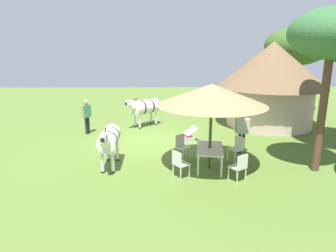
{
  "coord_description": "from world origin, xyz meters",
  "views": [
    {
      "loc": [
        12.84,
        0.62,
        4.12
      ],
      "look_at": [
        1.04,
        0.76,
        1.0
      ],
      "focal_mm": 32.77,
      "sensor_mm": 36.0,
      "label": 1
    }
  ],
  "objects_px": {
    "shade_umbrella": "(212,95)",
    "patio_chair_east_end": "(179,162)",
    "acacia_tree_right_background": "(332,35)",
    "thatched_hut": "(271,79)",
    "patio_chair_near_lawn": "(240,166)",
    "patio_dining_table": "(210,150)",
    "acacia_tree_left_background": "(297,46)",
    "standing_watcher": "(87,114)",
    "striped_lounge_chair": "(187,135)",
    "zebra_by_umbrella": "(109,139)",
    "guest_beside_umbrella": "(242,129)",
    "patio_chair_near_hut": "(182,145)",
    "zebra_nearest_camera": "(145,107)",
    "patio_chair_west_end": "(237,147)"
  },
  "relations": [
    {
      "from": "acacia_tree_right_background",
      "to": "striped_lounge_chair",
      "type": "bearing_deg",
      "value": -129.02
    },
    {
      "from": "standing_watcher",
      "to": "zebra_nearest_camera",
      "type": "xyz_separation_m",
      "value": [
        -1.4,
        2.66,
        0.03
      ]
    },
    {
      "from": "striped_lounge_chair",
      "to": "zebra_by_umbrella",
      "type": "distance_m",
      "value": 4.23
    },
    {
      "from": "shade_umbrella",
      "to": "patio_dining_table",
      "type": "relative_size",
      "value": 2.15
    },
    {
      "from": "patio_chair_near_lawn",
      "to": "standing_watcher",
      "type": "bearing_deg",
      "value": 102.51
    },
    {
      "from": "patio_dining_table",
      "to": "acacia_tree_left_background",
      "type": "distance_m",
      "value": 12.1
    },
    {
      "from": "patio_chair_east_end",
      "to": "acacia_tree_right_background",
      "type": "distance_m",
      "value": 6.09
    },
    {
      "from": "guest_beside_umbrella",
      "to": "zebra_by_umbrella",
      "type": "height_order",
      "value": "guest_beside_umbrella"
    },
    {
      "from": "patio_chair_east_end",
      "to": "guest_beside_umbrella",
      "type": "relative_size",
      "value": 0.55
    },
    {
      "from": "striped_lounge_chair",
      "to": "acacia_tree_left_background",
      "type": "xyz_separation_m",
      "value": [
        -6.42,
        7.16,
        3.81
      ]
    },
    {
      "from": "standing_watcher",
      "to": "striped_lounge_chair",
      "type": "bearing_deg",
      "value": 103.36
    },
    {
      "from": "guest_beside_umbrella",
      "to": "zebra_by_umbrella",
      "type": "bearing_deg",
      "value": 21.27
    },
    {
      "from": "thatched_hut",
      "to": "zebra_nearest_camera",
      "type": "relative_size",
      "value": 3.22
    },
    {
      "from": "thatched_hut",
      "to": "patio_chair_west_end",
      "type": "distance_m",
      "value": 6.25
    },
    {
      "from": "acacia_tree_right_background",
      "to": "shade_umbrella",
      "type": "bearing_deg",
      "value": -93.46
    },
    {
      "from": "patio_dining_table",
      "to": "patio_chair_near_hut",
      "type": "relative_size",
      "value": 1.88
    },
    {
      "from": "standing_watcher",
      "to": "striped_lounge_chair",
      "type": "relative_size",
      "value": 1.72
    },
    {
      "from": "shade_umbrella",
      "to": "zebra_by_umbrella",
      "type": "height_order",
      "value": "shade_umbrella"
    },
    {
      "from": "acacia_tree_right_background",
      "to": "zebra_nearest_camera",
      "type": "bearing_deg",
      "value": -133.95
    },
    {
      "from": "zebra_nearest_camera",
      "to": "acacia_tree_left_background",
      "type": "bearing_deg",
      "value": -111.46
    },
    {
      "from": "patio_chair_east_end",
      "to": "guest_beside_umbrella",
      "type": "distance_m",
      "value": 3.44
    },
    {
      "from": "guest_beside_umbrella",
      "to": "striped_lounge_chair",
      "type": "bearing_deg",
      "value": -33.24
    },
    {
      "from": "patio_dining_table",
      "to": "patio_chair_near_hut",
      "type": "bearing_deg",
      "value": -137.58
    },
    {
      "from": "patio_chair_west_end",
      "to": "guest_beside_umbrella",
      "type": "relative_size",
      "value": 0.55
    },
    {
      "from": "guest_beside_umbrella",
      "to": "zebra_by_umbrella",
      "type": "distance_m",
      "value": 5.08
    },
    {
      "from": "shade_umbrella",
      "to": "standing_watcher",
      "type": "xyz_separation_m",
      "value": [
        -4.31,
        -5.23,
        -1.58
      ]
    },
    {
      "from": "patio_chair_east_end",
      "to": "acacia_tree_right_background",
      "type": "height_order",
      "value": "acacia_tree_right_background"
    },
    {
      "from": "thatched_hut",
      "to": "zebra_by_umbrella",
      "type": "height_order",
      "value": "thatched_hut"
    },
    {
      "from": "patio_chair_east_end",
      "to": "zebra_by_umbrella",
      "type": "xyz_separation_m",
      "value": [
        -0.92,
        -2.36,
        0.49
      ]
    },
    {
      "from": "guest_beside_umbrella",
      "to": "patio_chair_east_end",
      "type": "bearing_deg",
      "value": 47.73
    },
    {
      "from": "thatched_hut",
      "to": "guest_beside_umbrella",
      "type": "height_order",
      "value": "thatched_hut"
    },
    {
      "from": "zebra_by_umbrella",
      "to": "acacia_tree_left_background",
      "type": "bearing_deg",
      "value": -138.2
    },
    {
      "from": "thatched_hut",
      "to": "patio_chair_near_lawn",
      "type": "height_order",
      "value": "thatched_hut"
    },
    {
      "from": "standing_watcher",
      "to": "striped_lounge_chair",
      "type": "xyz_separation_m",
      "value": [
        1.2,
        4.7,
        -0.74
      ]
    },
    {
      "from": "patio_dining_table",
      "to": "acacia_tree_right_background",
      "type": "relative_size",
      "value": 0.32
    },
    {
      "from": "thatched_hut",
      "to": "patio_chair_near_lawn",
      "type": "xyz_separation_m",
      "value": [
        7.04,
        -3.2,
        -1.88
      ]
    },
    {
      "from": "patio_dining_table",
      "to": "patio_chair_near_lawn",
      "type": "height_order",
      "value": "patio_chair_near_lawn"
    },
    {
      "from": "patio_chair_east_end",
      "to": "guest_beside_umbrella",
      "type": "xyz_separation_m",
      "value": [
        -2.28,
        2.54,
        0.47
      ]
    },
    {
      "from": "acacia_tree_left_background",
      "to": "thatched_hut",
      "type": "bearing_deg",
      "value": -36.65
    },
    {
      "from": "patio_chair_east_end",
      "to": "striped_lounge_chair",
      "type": "distance_m",
      "value": 3.94
    },
    {
      "from": "standing_watcher",
      "to": "acacia_tree_left_background",
      "type": "bearing_deg",
      "value": 141.42
    },
    {
      "from": "zebra_nearest_camera",
      "to": "acacia_tree_right_background",
      "type": "distance_m",
      "value": 9.19
    },
    {
      "from": "patio_dining_table",
      "to": "acacia_tree_left_background",
      "type": "height_order",
      "value": "acacia_tree_left_background"
    },
    {
      "from": "patio_dining_table",
      "to": "striped_lounge_chair",
      "type": "xyz_separation_m",
      "value": [
        -3.11,
        -0.53,
        -0.41
      ]
    },
    {
      "from": "striped_lounge_chair",
      "to": "zebra_nearest_camera",
      "type": "distance_m",
      "value": 3.4
    },
    {
      "from": "shade_umbrella",
      "to": "patio_chair_east_end",
      "type": "relative_size",
      "value": 4.03
    },
    {
      "from": "patio_chair_east_end",
      "to": "zebra_by_umbrella",
      "type": "relative_size",
      "value": 0.41
    },
    {
      "from": "acacia_tree_right_background",
      "to": "acacia_tree_left_background",
      "type": "bearing_deg",
      "value": 162.58
    },
    {
      "from": "guest_beside_umbrella",
      "to": "acacia_tree_left_background",
      "type": "bearing_deg",
      "value": -116.97
    },
    {
      "from": "acacia_tree_right_background",
      "to": "acacia_tree_left_background",
      "type": "distance_m",
      "value": 10.22
    }
  ]
}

